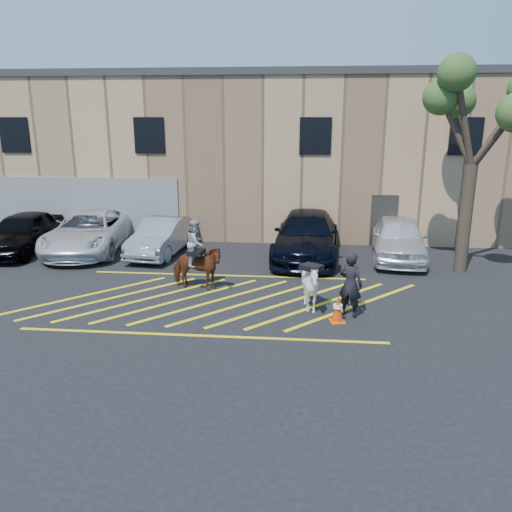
# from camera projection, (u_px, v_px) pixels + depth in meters

# --- Properties ---
(ground) EXTENTS (90.00, 90.00, 0.00)m
(ground) POSITION_uv_depth(u_px,v_px,m) (217.00, 297.00, 15.32)
(ground) COLOR black
(ground) RESTS_ON ground
(car_black_suv) EXTENTS (2.07, 4.85, 1.63)m
(car_black_suv) POSITION_uv_depth(u_px,v_px,m) (23.00, 232.00, 20.30)
(car_black_suv) COLOR black
(car_black_suv) RESTS_ON ground
(car_white_pickup) EXTENTS (3.32, 6.11, 1.63)m
(car_white_pickup) POSITION_uv_depth(u_px,v_px,m) (89.00, 232.00, 20.47)
(car_white_pickup) COLOR silver
(car_white_pickup) RESTS_ON ground
(car_silver_sedan) EXTENTS (1.99, 4.49, 1.43)m
(car_silver_sedan) POSITION_uv_depth(u_px,v_px,m) (162.00, 237.00, 20.04)
(car_silver_sedan) COLOR #9A9EA8
(car_silver_sedan) RESTS_ON ground
(car_blue_suv) EXTENTS (2.78, 6.08, 1.72)m
(car_blue_suv) POSITION_uv_depth(u_px,v_px,m) (306.00, 235.00, 19.63)
(car_blue_suv) COLOR black
(car_blue_suv) RESTS_ON ground
(car_white_suv) EXTENTS (2.45, 4.99, 1.64)m
(car_white_suv) POSITION_uv_depth(u_px,v_px,m) (398.00, 238.00, 19.34)
(car_white_suv) COLOR white
(car_white_suv) RESTS_ON ground
(handler) EXTENTS (0.80, 0.70, 1.84)m
(handler) POSITION_uv_depth(u_px,v_px,m) (350.00, 284.00, 13.68)
(handler) COLOR black
(handler) RESTS_ON ground
(warehouse) EXTENTS (32.42, 10.20, 7.30)m
(warehouse) POSITION_uv_depth(u_px,v_px,m) (254.00, 151.00, 25.85)
(warehouse) COLOR tan
(warehouse) RESTS_ON ground
(hatching_zone) EXTENTS (12.60, 5.12, 0.01)m
(hatching_zone) POSITION_uv_depth(u_px,v_px,m) (216.00, 301.00, 15.03)
(hatching_zone) COLOR yellow
(hatching_zone) RESTS_ON ground
(mounted_bay) EXTENTS (1.82, 1.00, 2.29)m
(mounted_bay) POSITION_uv_depth(u_px,v_px,m) (197.00, 262.00, 15.81)
(mounted_bay) COLOR brown
(mounted_bay) RESTS_ON ground
(saddled_white) EXTENTS (1.71, 1.74, 1.44)m
(saddled_white) POSITION_uv_depth(u_px,v_px,m) (311.00, 286.00, 14.12)
(saddled_white) COLOR silver
(saddled_white) RESTS_ON ground
(traffic_cone) EXTENTS (0.45, 0.45, 0.73)m
(traffic_cone) POSITION_uv_depth(u_px,v_px,m) (338.00, 309.00, 13.42)
(traffic_cone) COLOR orange
(traffic_cone) RESTS_ON ground
(tree) EXTENTS (3.99, 4.37, 7.31)m
(tree) POSITION_uv_depth(u_px,v_px,m) (478.00, 106.00, 16.46)
(tree) COLOR #443A29
(tree) RESTS_ON ground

